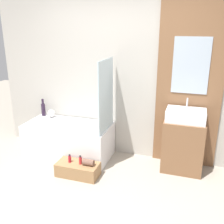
% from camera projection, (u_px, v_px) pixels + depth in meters
% --- Properties ---
extents(ground_plane, '(12.00, 12.00, 0.00)m').
position_uv_depth(ground_plane, '(83.00, 210.00, 3.05)').
color(ground_plane, '#A39989').
extents(wall_tiled_back, '(4.20, 0.06, 2.60)m').
position_uv_depth(wall_tiled_back, '(121.00, 76.00, 4.06)').
color(wall_tiled_back, '#B7B2A8').
rests_on(wall_tiled_back, ground_plane).
extents(wall_wood_accent, '(0.92, 0.04, 2.60)m').
position_uv_depth(wall_wood_accent, '(190.00, 80.00, 3.71)').
color(wall_wood_accent, brown).
rests_on(wall_wood_accent, ground_plane).
extents(bathtub, '(1.36, 0.68, 0.55)m').
position_uv_depth(bathtub, '(69.00, 140.00, 4.26)').
color(bathtub, white).
rests_on(bathtub, ground_plane).
extents(glass_shower_screen, '(0.01, 0.62, 1.05)m').
position_uv_depth(glass_shower_screen, '(106.00, 96.00, 3.81)').
color(glass_shower_screen, silver).
rests_on(glass_shower_screen, bathtub).
extents(wooden_step_bench, '(0.60, 0.29, 0.19)m').
position_uv_depth(wooden_step_bench, '(78.00, 169.00, 3.73)').
color(wooden_step_bench, '#997047').
rests_on(wooden_step_bench, ground_plane).
extents(vanity_cabinet, '(0.57, 0.42, 0.77)m').
position_uv_depth(vanity_cabinet, '(183.00, 146.00, 3.80)').
color(vanity_cabinet, brown).
rests_on(vanity_cabinet, ground_plane).
extents(sink, '(0.54, 0.36, 0.31)m').
position_uv_depth(sink, '(186.00, 115.00, 3.65)').
color(sink, white).
rests_on(sink, vanity_cabinet).
extents(vase_tall_dark, '(0.07, 0.07, 0.30)m').
position_uv_depth(vase_tall_dark, '(43.00, 109.00, 4.54)').
color(vase_tall_dark, '#2D1E33').
rests_on(vase_tall_dark, bathtub).
extents(vase_round_light, '(0.13, 0.13, 0.13)m').
position_uv_depth(vase_round_light, '(51.00, 113.00, 4.48)').
color(vase_round_light, silver).
rests_on(vase_round_light, bathtub).
extents(bottle_soap_primary, '(0.04, 0.04, 0.12)m').
position_uv_depth(bottle_soap_primary, '(70.00, 159.00, 3.72)').
color(bottle_soap_primary, '#B21928').
rests_on(bottle_soap_primary, wooden_step_bench).
extents(bottle_soap_secondary, '(0.04, 0.04, 0.13)m').
position_uv_depth(bottle_soap_secondary, '(80.00, 160.00, 3.67)').
color(bottle_soap_secondary, red).
rests_on(bottle_soap_secondary, wooden_step_bench).
extents(towel_roll, '(0.16, 0.09, 0.09)m').
position_uv_depth(towel_roll, '(88.00, 162.00, 3.64)').
color(towel_roll, brown).
rests_on(towel_roll, wooden_step_bench).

